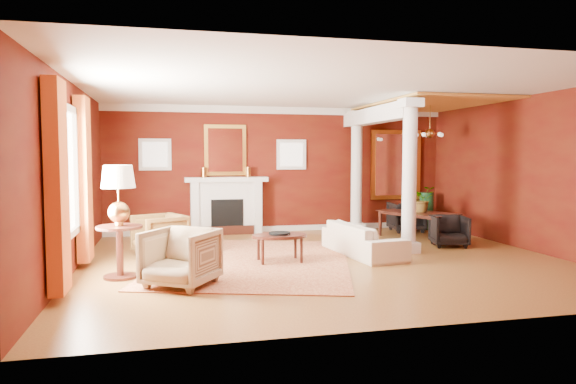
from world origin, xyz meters
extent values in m
plane|color=brown|center=(0.00, 0.00, 0.00)|extent=(8.00, 8.00, 0.00)
cube|color=#551D0B|center=(0.00, 3.50, 1.45)|extent=(8.00, 0.04, 2.90)
cube|color=#551D0B|center=(0.00, -3.50, 1.45)|extent=(8.00, 0.04, 2.90)
cube|color=#551D0B|center=(-4.00, 0.00, 1.45)|extent=(0.04, 7.00, 2.90)
cube|color=#551D0B|center=(4.00, 0.00, 1.45)|extent=(0.04, 7.00, 2.90)
cube|color=silver|center=(0.00, 0.00, 2.90)|extent=(8.00, 7.00, 0.04)
cube|color=silver|center=(-1.30, 3.33, 0.60)|extent=(1.60, 0.34, 1.20)
cube|color=black|center=(-1.30, 3.16, 0.45)|extent=(0.72, 0.03, 0.70)
cube|color=black|center=(-1.30, 3.16, 0.10)|extent=(1.20, 0.05, 0.20)
cube|color=silver|center=(-1.30, 3.29, 1.24)|extent=(1.85, 0.42, 0.10)
cube|color=silver|center=(-2.00, 3.30, 0.60)|extent=(0.16, 0.40, 1.20)
cube|color=silver|center=(-0.60, 3.30, 0.60)|extent=(0.16, 0.40, 1.20)
cube|color=gold|center=(-1.30, 3.46, 1.90)|extent=(0.95, 0.06, 1.15)
cube|color=white|center=(-1.30, 3.42, 1.90)|extent=(0.78, 0.02, 0.98)
cube|color=silver|center=(-2.85, 3.47, 1.80)|extent=(0.70, 0.06, 0.70)
cube|color=white|center=(-2.85, 3.44, 1.80)|extent=(0.54, 0.02, 0.54)
cube|color=silver|center=(0.25, 3.47, 1.80)|extent=(0.70, 0.06, 0.70)
cube|color=white|center=(0.25, 3.44, 1.80)|extent=(0.54, 0.02, 0.54)
cube|color=white|center=(-3.98, -0.60, 1.55)|extent=(0.03, 1.30, 1.70)
cube|color=silver|center=(-3.95, -1.30, 1.55)|extent=(0.08, 0.10, 1.90)
cube|color=silver|center=(-3.95, 0.10, 1.55)|extent=(0.08, 0.10, 1.90)
cube|color=#C75922|center=(-3.88, -1.60, 1.40)|extent=(0.18, 0.55, 2.60)
cube|color=#C75922|center=(-3.88, 0.40, 1.40)|extent=(0.18, 0.55, 2.60)
cube|color=silver|center=(1.70, 0.30, 0.10)|extent=(0.34, 0.34, 0.20)
cylinder|color=silver|center=(1.70, 0.30, 1.45)|extent=(0.26, 0.26, 2.50)
cube|color=silver|center=(1.70, 0.30, 2.72)|extent=(0.36, 0.36, 0.16)
cube|color=silver|center=(1.70, 3.00, 0.10)|extent=(0.34, 0.34, 0.20)
cylinder|color=silver|center=(1.70, 3.00, 1.45)|extent=(0.26, 0.26, 2.50)
cube|color=silver|center=(1.70, 3.00, 2.72)|extent=(0.36, 0.36, 0.16)
cube|color=silver|center=(1.70, 1.90, 2.62)|extent=(0.30, 3.20, 0.32)
cube|color=gold|center=(2.85, 1.75, 2.87)|extent=(2.30, 3.40, 0.04)
cube|color=gold|center=(2.90, 3.46, 1.55)|extent=(1.30, 0.06, 1.70)
cube|color=white|center=(2.90, 3.42, 1.55)|extent=(1.10, 0.02, 1.50)
cylinder|color=#AE7636|center=(2.90, 1.80, 2.58)|extent=(0.02, 0.02, 0.65)
sphere|color=#AE7636|center=(2.90, 1.80, 2.25)|extent=(0.20, 0.20, 0.20)
sphere|color=white|center=(3.18, 1.80, 2.22)|extent=(0.09, 0.09, 0.09)
sphere|color=white|center=(2.99, 2.07, 2.22)|extent=(0.09, 0.09, 0.09)
sphere|color=white|center=(2.67, 1.96, 2.22)|extent=(0.09, 0.09, 0.09)
sphere|color=white|center=(2.67, 1.64, 2.22)|extent=(0.09, 0.09, 0.09)
sphere|color=white|center=(2.99, 1.53, 2.22)|extent=(0.09, 0.09, 0.09)
cube|color=silver|center=(0.00, 3.46, 2.82)|extent=(8.00, 0.08, 0.16)
cube|color=silver|center=(0.00, 3.46, 0.06)|extent=(8.00, 0.08, 0.12)
cube|color=maroon|center=(-1.17, 0.12, 0.01)|extent=(4.12, 4.80, 0.02)
imported|color=beige|center=(0.82, 0.30, 0.38)|extent=(0.80, 1.99, 0.76)
imported|color=black|center=(-2.73, 0.98, 0.41)|extent=(1.00, 1.03, 0.82)
imported|color=tan|center=(-2.42, -1.25, 0.43)|extent=(1.14, 1.13, 0.87)
cylinder|color=black|center=(-0.78, 0.00, 0.44)|extent=(0.92, 0.92, 0.05)
cylinder|color=black|center=(-1.10, -0.20, 0.21)|extent=(0.05, 0.05, 0.41)
cylinder|color=black|center=(-0.46, -0.20, 0.21)|extent=(0.05, 0.05, 0.41)
cylinder|color=black|center=(-1.10, 0.20, 0.21)|extent=(0.05, 0.05, 0.41)
cylinder|color=black|center=(-0.46, 0.20, 0.21)|extent=(0.05, 0.05, 0.41)
imported|color=black|center=(-0.84, -0.07, 0.58)|extent=(0.16, 0.05, 0.22)
cylinder|color=black|center=(-3.27, -0.55, 0.02)|extent=(0.48, 0.48, 0.04)
cylinder|color=black|center=(-3.27, -0.55, 0.37)|extent=(0.10, 0.10, 0.74)
cylinder|color=black|center=(-3.27, -0.55, 0.74)|extent=(0.66, 0.66, 0.04)
sphere|color=#AE7636|center=(-3.27, -0.55, 0.96)|extent=(0.31, 0.31, 0.31)
cylinder|color=#AE7636|center=(-3.27, -0.55, 1.18)|extent=(0.03, 0.03, 0.33)
cone|color=white|center=(-3.27, -0.55, 1.48)|extent=(0.48, 0.48, 0.33)
imported|color=black|center=(2.65, 1.76, 0.45)|extent=(1.17, 1.71, 0.90)
imported|color=black|center=(2.77, 0.72, 0.33)|extent=(0.78, 0.75, 0.67)
imported|color=black|center=(2.85, 2.74, 0.38)|extent=(0.81, 0.77, 0.76)
sphere|color=#15431F|center=(3.50, 3.00, 0.18)|extent=(0.37, 0.37, 0.37)
cylinder|color=#15431F|center=(3.50, 3.00, 0.44)|extent=(0.34, 0.34, 0.89)
imported|color=#26591E|center=(2.70, 1.72, 1.12)|extent=(0.53, 0.58, 0.43)
camera|label=1|loc=(-2.55, -8.26, 1.78)|focal=32.00mm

